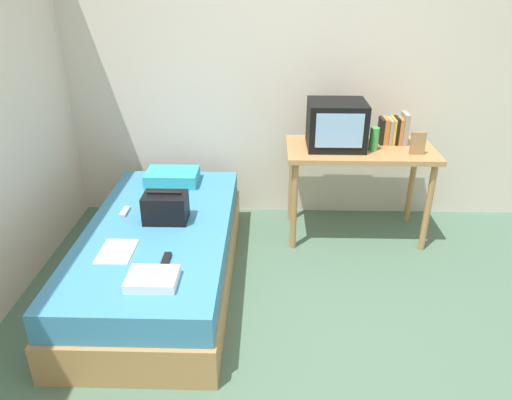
{
  "coord_description": "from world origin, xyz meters",
  "views": [
    {
      "loc": [
        -0.24,
        -2.07,
        2.05
      ],
      "look_at": [
        -0.33,
        1.04,
        0.54
      ],
      "focal_mm": 33.63,
      "sensor_mm": 36.0,
      "label": 1
    }
  ],
  "objects_px": {
    "pillow": "(172,177)",
    "desk": "(359,159)",
    "water_bottle": "(374,139)",
    "folded_towel": "(153,279)",
    "bed": "(160,254)",
    "remote_dark": "(166,260)",
    "picture_frame": "(418,143)",
    "handbag": "(166,208)",
    "remote_silver": "(125,212)",
    "book_row": "(394,130)",
    "tv": "(336,125)",
    "magazine": "(117,251)"
  },
  "relations": [
    {
      "from": "handbag",
      "to": "book_row",
      "type": "bearing_deg",
      "value": 24.3
    },
    {
      "from": "book_row",
      "to": "remote_silver",
      "type": "xyz_separation_m",
      "value": [
        -2.03,
        -0.67,
        -0.42
      ]
    },
    {
      "from": "picture_frame",
      "to": "handbag",
      "type": "height_order",
      "value": "picture_frame"
    },
    {
      "from": "pillow",
      "to": "remote_silver",
      "type": "bearing_deg",
      "value": -114.32
    },
    {
      "from": "pillow",
      "to": "handbag",
      "type": "relative_size",
      "value": 1.4
    },
    {
      "from": "desk",
      "to": "book_row",
      "type": "height_order",
      "value": "book_row"
    },
    {
      "from": "handbag",
      "to": "remote_silver",
      "type": "relative_size",
      "value": 2.08
    },
    {
      "from": "desk",
      "to": "picture_frame",
      "type": "height_order",
      "value": "picture_frame"
    },
    {
      "from": "picture_frame",
      "to": "remote_silver",
      "type": "relative_size",
      "value": 1.22
    },
    {
      "from": "handbag",
      "to": "pillow",
      "type": "bearing_deg",
      "value": 96.78
    },
    {
      "from": "picture_frame",
      "to": "handbag",
      "type": "distance_m",
      "value": 1.92
    },
    {
      "from": "tv",
      "to": "remote_dark",
      "type": "height_order",
      "value": "tv"
    },
    {
      "from": "water_bottle",
      "to": "remote_dark",
      "type": "xyz_separation_m",
      "value": [
        -1.42,
        -1.12,
        -0.4
      ]
    },
    {
      "from": "bed",
      "to": "folded_towel",
      "type": "relative_size",
      "value": 7.14
    },
    {
      "from": "bed",
      "to": "book_row",
      "type": "xyz_separation_m",
      "value": [
        1.76,
        0.85,
        0.66
      ]
    },
    {
      "from": "handbag",
      "to": "remote_silver",
      "type": "bearing_deg",
      "value": 162.29
    },
    {
      "from": "pillow",
      "to": "remote_silver",
      "type": "xyz_separation_m",
      "value": [
        -0.25,
        -0.55,
        -0.04
      ]
    },
    {
      "from": "picture_frame",
      "to": "pillow",
      "type": "relative_size",
      "value": 0.42
    },
    {
      "from": "bed",
      "to": "remote_silver",
      "type": "distance_m",
      "value": 0.41
    },
    {
      "from": "magazine",
      "to": "folded_towel",
      "type": "relative_size",
      "value": 1.04
    },
    {
      "from": "tv",
      "to": "picture_frame",
      "type": "bearing_deg",
      "value": -14.65
    },
    {
      "from": "bed",
      "to": "magazine",
      "type": "bearing_deg",
      "value": -117.71
    },
    {
      "from": "remote_dark",
      "to": "picture_frame",
      "type": "bearing_deg",
      "value": 30.77
    },
    {
      "from": "desk",
      "to": "remote_silver",
      "type": "relative_size",
      "value": 8.06
    },
    {
      "from": "bed",
      "to": "remote_silver",
      "type": "xyz_separation_m",
      "value": [
        -0.27,
        0.18,
        0.24
      ]
    },
    {
      "from": "picture_frame",
      "to": "handbag",
      "type": "relative_size",
      "value": 0.59
    },
    {
      "from": "water_bottle",
      "to": "book_row",
      "type": "bearing_deg",
      "value": 43.37
    },
    {
      "from": "book_row",
      "to": "tv",
      "type": "bearing_deg",
      "value": -167.4
    },
    {
      "from": "book_row",
      "to": "folded_towel",
      "type": "relative_size",
      "value": 0.88
    },
    {
      "from": "water_bottle",
      "to": "picture_frame",
      "type": "height_order",
      "value": "water_bottle"
    },
    {
      "from": "desk",
      "to": "handbag",
      "type": "height_order",
      "value": "desk"
    },
    {
      "from": "bed",
      "to": "remote_dark",
      "type": "distance_m",
      "value": 0.53
    },
    {
      "from": "bed",
      "to": "picture_frame",
      "type": "distance_m",
      "value": 2.07
    },
    {
      "from": "picture_frame",
      "to": "remote_dark",
      "type": "xyz_separation_m",
      "value": [
        -1.73,
        -1.03,
        -0.4
      ]
    },
    {
      "from": "folded_towel",
      "to": "handbag",
      "type": "bearing_deg",
      "value": 95.26
    },
    {
      "from": "water_bottle",
      "to": "folded_towel",
      "type": "bearing_deg",
      "value": -137.33
    },
    {
      "from": "pillow",
      "to": "desk",
      "type": "bearing_deg",
      "value": 0.19
    },
    {
      "from": "picture_frame",
      "to": "folded_towel",
      "type": "relative_size",
      "value": 0.63
    },
    {
      "from": "book_row",
      "to": "folded_towel",
      "type": "distance_m",
      "value": 2.27
    },
    {
      "from": "tv",
      "to": "book_row",
      "type": "height_order",
      "value": "tv"
    },
    {
      "from": "picture_frame",
      "to": "pillow",
      "type": "xyz_separation_m",
      "value": [
        -1.91,
        0.14,
        -0.36
      ]
    },
    {
      "from": "bed",
      "to": "pillow",
      "type": "height_order",
      "value": "pillow"
    },
    {
      "from": "folded_towel",
      "to": "tv",
      "type": "bearing_deg",
      "value": 50.45
    },
    {
      "from": "pillow",
      "to": "remote_silver",
      "type": "height_order",
      "value": "pillow"
    },
    {
      "from": "bed",
      "to": "desk",
      "type": "distance_m",
      "value": 1.71
    },
    {
      "from": "handbag",
      "to": "water_bottle",
      "type": "bearing_deg",
      "value": 21.32
    },
    {
      "from": "desk",
      "to": "book_row",
      "type": "xyz_separation_m",
      "value": [
        0.27,
        0.12,
        0.21
      ]
    },
    {
      "from": "desk",
      "to": "water_bottle",
      "type": "bearing_deg",
      "value": -36.14
    },
    {
      "from": "tv",
      "to": "pillow",
      "type": "bearing_deg",
      "value": -179.34
    },
    {
      "from": "water_bottle",
      "to": "book_row",
      "type": "relative_size",
      "value": 0.73
    }
  ]
}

